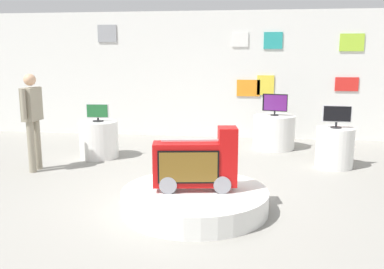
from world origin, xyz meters
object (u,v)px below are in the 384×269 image
(tv_on_center_rear, at_px, (337,115))
(display_pedestal_right_rear, at_px, (274,132))
(main_display_pedestal, at_px, (195,200))
(tv_on_right_rear, at_px, (275,104))
(novelty_firetruck_tv, at_px, (196,165))
(shopper_browsing_near_truck, at_px, (32,115))
(display_pedestal_left_rear, at_px, (99,139))
(display_pedestal_center_rear, at_px, (335,148))
(tv_on_left_rear, at_px, (98,112))

(tv_on_center_rear, relative_size, display_pedestal_right_rear, 0.57)
(main_display_pedestal, relative_size, tv_on_right_rear, 3.68)
(main_display_pedestal, relative_size, novelty_firetruck_tv, 1.74)
(shopper_browsing_near_truck, bearing_deg, display_pedestal_left_rear, 54.55)
(display_pedestal_center_rear, xyz_separation_m, shopper_browsing_near_truck, (-5.16, -0.93, 0.62))
(main_display_pedestal, bearing_deg, display_pedestal_right_rear, 72.49)
(tv_on_left_rear, distance_m, display_pedestal_center_rear, 4.44)
(tv_on_center_rear, bearing_deg, shopper_browsing_near_truck, -169.81)
(main_display_pedestal, height_order, display_pedestal_right_rear, display_pedestal_right_rear)
(display_pedestal_right_rear, bearing_deg, main_display_pedestal, -107.51)
(display_pedestal_left_rear, bearing_deg, tv_on_left_rear, -94.51)
(display_pedestal_center_rear, height_order, tv_on_right_rear, tv_on_right_rear)
(tv_on_left_rear, distance_m, tv_on_right_rear, 3.65)
(tv_on_left_rear, relative_size, tv_on_center_rear, 0.88)
(novelty_firetruck_tv, height_order, tv_on_right_rear, tv_on_right_rear)
(tv_on_left_rear, xyz_separation_m, tv_on_center_rear, (4.40, -0.13, 0.05))
(tv_on_center_rear, distance_m, display_pedestal_right_rear, 1.81)
(display_pedestal_center_rear, bearing_deg, tv_on_left_rear, 178.32)
(display_pedestal_center_rear, relative_size, tv_on_right_rear, 1.38)
(main_display_pedestal, height_order, novelty_firetruck_tv, novelty_firetruck_tv)
(novelty_firetruck_tv, height_order, display_pedestal_left_rear, novelty_firetruck_tv)
(display_pedestal_right_rear, bearing_deg, novelty_firetruck_tv, -107.21)
(display_pedestal_left_rear, bearing_deg, shopper_browsing_near_truck, -125.45)
(tv_on_left_rear, height_order, display_pedestal_right_rear, tv_on_left_rear)
(main_display_pedestal, bearing_deg, tv_on_left_rear, 130.96)
(tv_on_center_rear, bearing_deg, main_display_pedestal, -132.16)
(display_pedestal_left_rear, bearing_deg, tv_on_right_rear, 20.27)
(main_display_pedestal, height_order, tv_on_right_rear, tv_on_right_rear)
(display_pedestal_left_rear, height_order, shopper_browsing_near_truck, shopper_browsing_near_truck)
(novelty_firetruck_tv, height_order, tv_on_left_rear, novelty_firetruck_tv)
(display_pedestal_right_rear, relative_size, shopper_browsing_near_truck, 0.53)
(novelty_firetruck_tv, xyz_separation_m, display_pedestal_left_rear, (-2.23, 2.56, -0.25))
(display_pedestal_left_rear, distance_m, tv_on_center_rear, 4.44)
(display_pedestal_left_rear, bearing_deg, display_pedestal_center_rear, -1.73)
(display_pedestal_center_rear, distance_m, display_pedestal_right_rear, 1.71)
(tv_on_center_rear, xyz_separation_m, shopper_browsing_near_truck, (-5.16, -0.93, 0.04))
(display_pedestal_left_rear, xyz_separation_m, display_pedestal_center_rear, (4.40, -0.13, 0.00))
(display_pedestal_left_rear, bearing_deg, tv_on_center_rear, -1.79)
(display_pedestal_right_rear, bearing_deg, tv_on_left_rear, -159.61)
(novelty_firetruck_tv, xyz_separation_m, display_pedestal_right_rear, (1.18, 3.82, -0.25))
(display_pedestal_center_rear, distance_m, tv_on_center_rear, 0.58)
(novelty_firetruck_tv, height_order, display_pedestal_right_rear, novelty_firetruck_tv)
(main_display_pedestal, xyz_separation_m, display_pedestal_left_rear, (-2.21, 2.55, 0.22))
(main_display_pedestal, relative_size, display_pedestal_right_rear, 2.15)
(display_pedestal_left_rear, xyz_separation_m, tv_on_center_rear, (4.40, -0.14, 0.58))
(main_display_pedestal, relative_size, display_pedestal_center_rear, 2.66)
(display_pedestal_right_rear, distance_m, tv_on_right_rear, 0.61)
(novelty_firetruck_tv, height_order, display_pedestal_center_rear, novelty_firetruck_tv)
(tv_on_right_rear, bearing_deg, novelty_firetruck_tv, -107.24)
(display_pedestal_center_rear, bearing_deg, novelty_firetruck_tv, -131.79)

